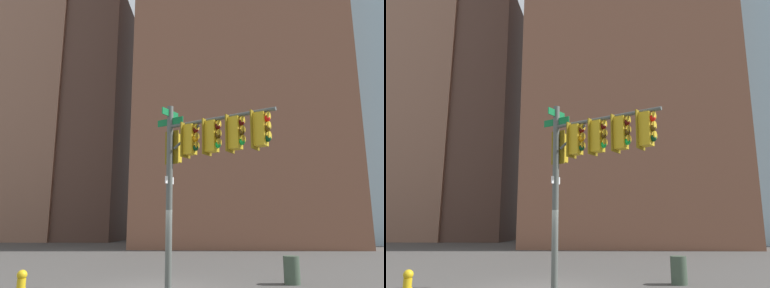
# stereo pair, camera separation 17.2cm
# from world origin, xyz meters

# --- Properties ---
(signal_pole_assembly) EXTENTS (2.52, 3.80, 6.06)m
(signal_pole_assembly) POSITION_xyz_m (-0.80, -1.51, 4.39)
(signal_pole_assembly) COLOR #4C514C
(signal_pole_assembly) RESTS_ON ground_plane
(fire_hydrant) EXTENTS (0.34, 0.26, 0.87)m
(fire_hydrant) POSITION_xyz_m (-2.52, 3.20, 0.47)
(fire_hydrant) COLOR gold
(fire_hydrant) RESTS_ON ground_plane
(litter_bin) EXTENTS (0.56, 0.56, 0.95)m
(litter_bin) POSITION_xyz_m (1.28, -4.58, 0.47)
(litter_bin) COLOR #384738
(litter_bin) RESTS_ON ground_plane
(building_brick_nearside) EXTENTS (19.89, 19.79, 53.85)m
(building_brick_nearside) POSITION_xyz_m (28.22, -4.69, 26.93)
(building_brick_nearside) COLOR brown
(building_brick_nearside) RESTS_ON ground_plane
(building_brick_midblock) EXTENTS (18.38, 15.08, 34.12)m
(building_brick_midblock) POSITION_xyz_m (39.92, 17.67, 17.06)
(building_brick_midblock) COLOR #4C3328
(building_brick_midblock) RESTS_ON ground_plane
(building_glass_tower) EXTENTS (28.42, 32.67, 70.20)m
(building_glass_tower) POSITION_xyz_m (39.51, -22.23, 35.10)
(building_glass_tower) COLOR #8CB2C6
(building_glass_tower) RESTS_ON ground_plane
(building_brick_farside) EXTENTS (17.70, 17.38, 44.03)m
(building_brick_farside) POSITION_xyz_m (39.20, 25.87, 22.02)
(building_brick_farside) COLOR #845B47
(building_brick_farside) RESTS_ON ground_plane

